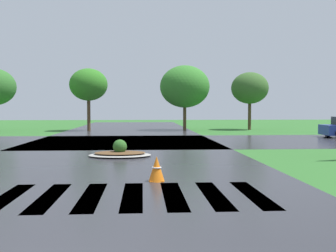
# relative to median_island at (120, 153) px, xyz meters

# --- Properties ---
(asphalt_roadway) EXTENTS (10.63, 80.00, 0.01)m
(asphalt_roadway) POSITION_rel_median_island_xyz_m (-0.22, -1.58, -0.14)
(asphalt_roadway) COLOR #2B2B30
(asphalt_roadway) RESTS_ON ground
(asphalt_cross_road) EXTENTS (90.00, 9.57, 0.01)m
(asphalt_cross_road) POSITION_rel_median_island_xyz_m (-0.22, 7.08, -0.14)
(asphalt_cross_road) COLOR #2B2B30
(asphalt_cross_road) RESTS_ON ground
(crosswalk_stripes) EXTENTS (7.65, 2.94, 0.01)m
(crosswalk_stripes) POSITION_rel_median_island_xyz_m (-0.22, -7.18, -0.14)
(crosswalk_stripes) COLOR white
(crosswalk_stripes) RESTS_ON ground
(median_island) EXTENTS (2.49, 1.72, 0.68)m
(median_island) POSITION_rel_median_island_xyz_m (0.00, 0.00, 0.00)
(median_island) COLOR #9E9B93
(median_island) RESTS_ON ground
(traffic_cone) EXTENTS (0.43, 0.43, 0.67)m
(traffic_cone) POSITION_rel_median_island_xyz_m (1.27, -5.46, 0.18)
(traffic_cone) COLOR orange
(traffic_cone) RESTS_ON ground
(background_treeline) EXTENTS (33.31, 4.50, 5.60)m
(background_treeline) POSITION_rel_median_island_xyz_m (-2.78, 18.26, 3.54)
(background_treeline) COLOR #4C3823
(background_treeline) RESTS_ON ground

